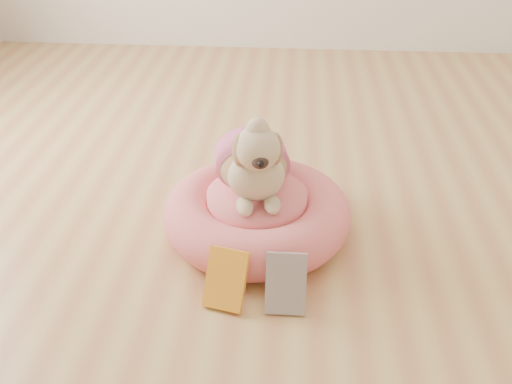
# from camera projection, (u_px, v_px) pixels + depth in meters

# --- Properties ---
(floor) EXTENTS (4.50, 4.50, 0.00)m
(floor) POSITION_uv_depth(u_px,v_px,m) (216.00, 211.00, 2.45)
(floor) COLOR #BA7E4D
(floor) RESTS_ON ground
(pet_bed) EXTENTS (0.74, 0.74, 0.19)m
(pet_bed) POSITION_uv_depth(u_px,v_px,m) (257.00, 214.00, 2.27)
(pet_bed) COLOR #F36B5F
(pet_bed) RESTS_ON floor
(dog) EXTENTS (0.44, 0.56, 0.37)m
(dog) POSITION_uv_depth(u_px,v_px,m) (253.00, 146.00, 2.15)
(dog) COLOR brown
(dog) RESTS_ON pet_bed
(book_yellow) EXTENTS (0.16, 0.16, 0.19)m
(book_yellow) POSITION_uv_depth(u_px,v_px,m) (226.00, 279.00, 1.93)
(book_yellow) COLOR yellow
(book_yellow) RESTS_ON floor
(book_white) EXTENTS (0.14, 0.11, 0.20)m
(book_white) POSITION_uv_depth(u_px,v_px,m) (286.00, 284.00, 1.90)
(book_white) COLOR white
(book_white) RESTS_ON floor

